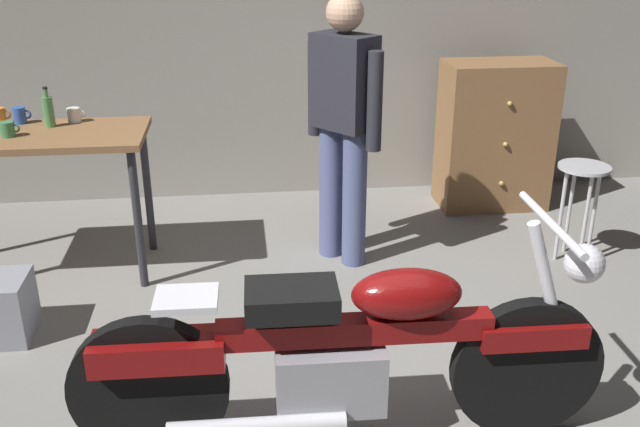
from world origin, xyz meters
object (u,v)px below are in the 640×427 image
object	(u,v)px
mug_green_speckled	(8,129)
bottle	(48,111)
motorcycle	(347,352)
mug_white_ceramic	(74,115)
person_standing	(343,120)
mug_orange_travel	(0,116)
wooden_dresser	(495,135)
mug_blue_enamel	(20,115)
shop_stool	(582,187)

from	to	relation	value
mug_green_speckled	bottle	xyz separation A→B (m)	(0.19, 0.19, 0.05)
motorcycle	mug_white_ceramic	world-z (taller)	motorcycle
person_standing	mug_orange_travel	distance (m)	2.09
motorcycle	wooden_dresser	world-z (taller)	wooden_dresser
motorcycle	mug_white_ceramic	bearing A→B (deg)	126.30
mug_blue_enamel	mug_orange_travel	distance (m)	0.12
motorcycle	bottle	size ratio (longest dim) A/B	9.09
mug_white_ceramic	mug_green_speckled	size ratio (longest dim) A/B	0.98
mug_blue_enamel	bottle	world-z (taller)	bottle
motorcycle	mug_white_ceramic	distance (m)	2.48
person_standing	mug_white_ceramic	world-z (taller)	person_standing
wooden_dresser	mug_orange_travel	distance (m)	3.42
bottle	person_standing	bearing A→B (deg)	-5.05
mug_white_ceramic	mug_orange_travel	world-z (taller)	mug_orange_travel
mug_white_ceramic	mug_green_speckled	distance (m)	0.42
person_standing	shop_stool	distance (m)	1.56
shop_stool	mug_white_ceramic	distance (m)	3.18
wooden_dresser	mug_white_ceramic	size ratio (longest dim) A/B	10.09
mug_white_ceramic	wooden_dresser	bearing A→B (deg)	11.09
person_standing	shop_stool	bearing A→B (deg)	-136.62
mug_green_speckled	mug_orange_travel	xyz separation A→B (m)	(-0.13, 0.31, 0.00)
motorcycle	person_standing	bearing A→B (deg)	83.63
shop_stool	mug_blue_enamel	distance (m)	3.50
motorcycle	wooden_dresser	size ratio (longest dim) A/B	1.99
mug_white_ceramic	mug_orange_travel	distance (m)	0.44
wooden_dresser	bottle	bearing A→B (deg)	-167.71
mug_blue_enamel	person_standing	bearing A→B (deg)	-7.29
wooden_dresser	mug_white_ceramic	xyz separation A→B (m)	(-2.91, -0.57, 0.39)
wooden_dresser	mug_blue_enamel	bearing A→B (deg)	-170.05
person_standing	mug_green_speckled	world-z (taller)	person_standing
mug_white_ceramic	mug_orange_travel	bearing A→B (deg)	177.29
person_standing	mug_orange_travel	xyz separation A→B (m)	(-2.07, 0.27, 0.02)
person_standing	bottle	distance (m)	1.76
mug_white_ceramic	shop_stool	bearing A→B (deg)	-7.87
shop_stool	mug_blue_enamel	world-z (taller)	mug_blue_enamel
mug_green_speckled	mug_blue_enamel	bearing A→B (deg)	91.58
motorcycle	mug_white_ceramic	size ratio (longest dim) A/B	20.10
shop_stool	mug_orange_travel	bearing A→B (deg)	172.76
wooden_dresser	mug_orange_travel	bearing A→B (deg)	-170.70
mug_white_ceramic	mug_orange_travel	size ratio (longest dim) A/B	1.04
mug_orange_travel	motorcycle	bearing A→B (deg)	-47.69
mug_orange_travel	wooden_dresser	bearing A→B (deg)	9.30
mug_white_ceramic	mug_blue_enamel	xyz separation A→B (m)	(-0.32, 0.00, 0.01)
shop_stool	mug_orange_travel	distance (m)	3.62
shop_stool	wooden_dresser	xyz separation A→B (m)	(-0.21, 1.00, 0.05)
motorcycle	bottle	world-z (taller)	bottle
motorcycle	person_standing	world-z (taller)	person_standing
mug_orange_travel	bottle	size ratio (longest dim) A/B	0.44
mug_green_speckled	bottle	bearing A→B (deg)	46.13
wooden_dresser	mug_green_speckled	bearing A→B (deg)	-165.13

